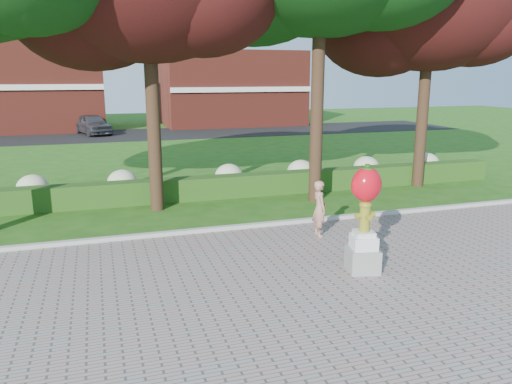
% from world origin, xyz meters
% --- Properties ---
extents(ground, '(100.00, 100.00, 0.00)m').
position_xyz_m(ground, '(0.00, 0.00, 0.00)').
color(ground, '#255114').
rests_on(ground, ground).
extents(walkway, '(40.00, 14.00, 0.04)m').
position_xyz_m(walkway, '(0.00, -4.00, 0.02)').
color(walkway, gray).
rests_on(walkway, ground).
extents(curb, '(40.00, 0.18, 0.15)m').
position_xyz_m(curb, '(0.00, 3.00, 0.07)').
color(curb, '#ADADA5').
rests_on(curb, ground).
extents(lawn_hedge, '(24.00, 0.70, 0.80)m').
position_xyz_m(lawn_hedge, '(0.00, 7.00, 0.40)').
color(lawn_hedge, '#224D16').
rests_on(lawn_hedge, ground).
extents(hydrangea_row, '(20.10, 1.10, 0.99)m').
position_xyz_m(hydrangea_row, '(0.57, 8.00, 0.55)').
color(hydrangea_row, '#B0B58A').
rests_on(hydrangea_row, ground).
extents(street, '(50.00, 8.00, 0.02)m').
position_xyz_m(street, '(0.00, 28.00, 0.01)').
color(street, black).
rests_on(street, ground).
extents(building_left, '(14.00, 8.00, 7.00)m').
position_xyz_m(building_left, '(-10.00, 34.00, 3.50)').
color(building_left, maroon).
rests_on(building_left, ground).
extents(building_right, '(12.00, 8.00, 6.40)m').
position_xyz_m(building_right, '(8.00, 34.00, 3.20)').
color(building_right, maroon).
rests_on(building_right, ground).
extents(tree_far_right, '(7.88, 6.72, 10.21)m').
position_xyz_m(tree_far_right, '(8.40, 6.58, 6.97)').
color(tree_far_right, black).
rests_on(tree_far_right, ground).
extents(hydrant_sculpture, '(0.80, 0.80, 2.46)m').
position_xyz_m(hydrant_sculpture, '(1.79, -0.93, 1.34)').
color(hydrant_sculpture, gray).
rests_on(hydrant_sculpture, walkway).
extents(woman, '(0.40, 0.58, 1.56)m').
position_xyz_m(woman, '(1.91, 1.70, 0.82)').
color(woman, tan).
rests_on(woman, walkway).
extents(parked_car, '(3.13, 4.80, 1.52)m').
position_xyz_m(parked_car, '(-4.02, 29.14, 0.78)').
color(parked_car, '#3C3D43').
rests_on(parked_car, street).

